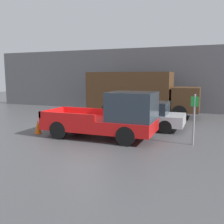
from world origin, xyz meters
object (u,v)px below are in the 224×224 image
(pickup_truck, at_px, (112,117))
(traffic_cone, at_px, (38,127))
(delivery_truck, at_px, (138,92))
(car, at_px, (144,115))
(newspaper_box, at_px, (179,106))
(parking_sign, at_px, (194,116))

(pickup_truck, distance_m, traffic_cone, 3.87)
(delivery_truck, bearing_deg, pickup_truck, -84.23)
(car, xyz_separation_m, delivery_truck, (-1.53, 4.39, 0.93))
(car, distance_m, newspaper_box, 6.90)
(delivery_truck, distance_m, parking_sign, 8.17)
(pickup_truck, height_order, delivery_truck, delivery_truck)
(parking_sign, xyz_separation_m, traffic_cone, (-7.33, -0.54, -0.87))
(traffic_cone, bearing_deg, parking_sign, 4.21)
(pickup_truck, bearing_deg, parking_sign, 3.22)
(delivery_truck, bearing_deg, traffic_cone, -112.29)
(car, height_order, delivery_truck, delivery_truck)
(pickup_truck, bearing_deg, newspaper_box, 78.14)
(parking_sign, bearing_deg, newspaper_box, 99.29)
(pickup_truck, bearing_deg, delivery_truck, 95.77)
(pickup_truck, xyz_separation_m, parking_sign, (3.54, 0.20, 0.20))
(newspaper_box, relative_size, traffic_cone, 1.56)
(car, bearing_deg, parking_sign, -43.18)
(pickup_truck, height_order, newspaper_box, pickup_truck)
(pickup_truck, distance_m, newspaper_box, 9.77)
(car, relative_size, newspaper_box, 4.25)
(car, height_order, newspaper_box, car)
(pickup_truck, relative_size, car, 1.17)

